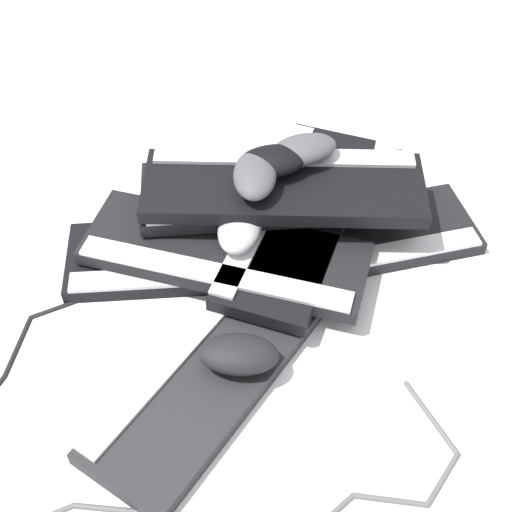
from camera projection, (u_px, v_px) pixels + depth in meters
name	position (u px, v px, depth m)	size (l,w,h in m)	color
ground_plane	(241.00, 276.00, 1.13)	(3.20, 3.20, 0.00)	white
keyboard_0	(343.00, 242.00, 1.16)	(0.46, 0.28, 0.03)	black
keyboard_1	(206.00, 256.00, 1.14)	(0.46, 0.33, 0.03)	black
keyboard_2	(216.00, 365.00, 1.00)	(0.46, 0.32, 0.03)	#232326
keyboard_3	(298.00, 216.00, 1.16)	(0.44, 0.39, 0.03)	black
keyboard_4	(225.00, 254.00, 1.10)	(0.41, 0.42, 0.03)	black
keyboard_5	(278.00, 192.00, 1.15)	(0.46, 0.33, 0.03)	black
keyboard_6	(284.00, 186.00, 1.12)	(0.45, 0.37, 0.03)	black
mouse_0	(272.00, 161.00, 1.10)	(0.11, 0.07, 0.04)	black
mouse_1	(255.00, 175.00, 1.08)	(0.11, 0.07, 0.04)	#4C4C51
mouse_2	(240.00, 227.00, 1.09)	(0.11, 0.07, 0.04)	#B7B7BC
mouse_3	(303.00, 150.00, 1.12)	(0.11, 0.07, 0.04)	#4C4C51
mouse_4	(239.00, 354.00, 0.97)	(0.11, 0.07, 0.04)	black
cable_1	(75.00, 309.00, 1.08)	(0.62, 0.43, 0.01)	black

